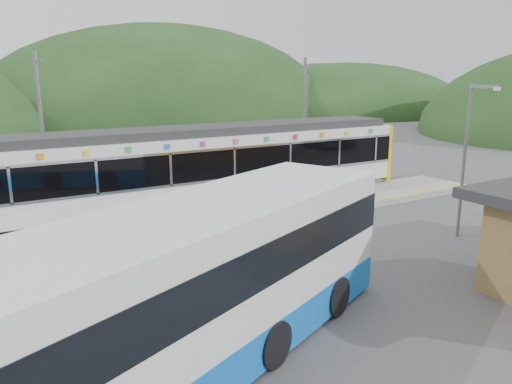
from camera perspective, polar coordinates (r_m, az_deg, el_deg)
ground at (r=18.82m, az=3.69°, el=-5.46°), size 120.00×120.00×0.00m
hills at (r=26.49m, az=8.19°, el=-0.06°), size 146.00×149.00×26.00m
platform at (r=21.44m, az=-1.33°, el=-2.67°), size 26.00×3.20×0.30m
yellow_line at (r=20.33m, az=0.49°, el=-3.11°), size 26.00×0.10×0.01m
train at (r=23.22m, az=-5.29°, el=3.35°), size 20.44×3.01×3.74m
catenary_mast_west at (r=23.52m, az=-23.21°, el=6.37°), size 0.18×1.80×7.00m
catenary_mast_east at (r=28.97m, az=5.56°, el=8.46°), size 0.18×1.80×7.00m
bus at (r=10.16m, az=-9.30°, el=-12.36°), size 12.75×7.61×3.44m
lamp_post at (r=19.88m, az=23.09°, el=4.66°), size 0.48×1.07×5.73m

